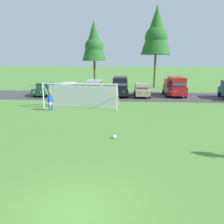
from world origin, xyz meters
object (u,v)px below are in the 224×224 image
(parked_car_slot_center, at_px, (120,86))
(parked_car_slot_center_right, at_px, (142,90))
(parked_car_slot_center_left, at_px, (94,88))
(parked_car_slot_far_right, at_px, (176,86))
(parked_car_slot_right, at_px, (172,87))
(player_midfield_center, at_px, (50,102))
(soccer_goal, at_px, (81,95))
(soccer_ball, at_px, (114,137))
(parked_car_slot_left, at_px, (69,89))
(parked_car_slot_far_left, at_px, (45,89))

(parked_car_slot_center, relative_size, parked_car_slot_center_right, 1.14)
(parked_car_slot_center_left, relative_size, parked_car_slot_far_right, 0.97)
(parked_car_slot_right, distance_m, parked_car_slot_far_right, 0.60)
(player_midfield_center, bearing_deg, soccer_goal, 31.59)
(soccer_ball, xyz_separation_m, parked_car_slot_center, (-0.56, 16.72, 1.23))
(player_midfield_center, distance_m, parked_car_slot_far_right, 17.04)
(parked_car_slot_center_right, distance_m, parked_car_slot_right, 4.30)
(soccer_ball, height_order, parked_car_slot_center, parked_car_slot_center)
(parked_car_slot_left, bearing_deg, parked_car_slot_center, -1.80)
(soccer_ball, distance_m, parked_car_slot_left, 18.63)
(parked_car_slot_left, xyz_separation_m, parked_car_slot_center_left, (3.79, -1.23, 0.24))
(soccer_ball, bearing_deg, soccer_goal, 114.70)
(player_midfield_center, relative_size, parked_car_slot_far_right, 0.34)
(player_midfield_center, height_order, parked_car_slot_far_left, parked_car_slot_far_left)
(parked_car_slot_center, bearing_deg, parked_car_slot_far_left, -176.78)
(soccer_goal, relative_size, parked_car_slot_center_right, 1.76)
(soccer_goal, xyz_separation_m, parked_car_slot_center_right, (6.34, 7.63, -0.42))
(player_midfield_center, xyz_separation_m, parked_car_slot_left, (-1.08, 9.82, 0.05))
(player_midfield_center, height_order, parked_car_slot_center_left, parked_car_slot_center_left)
(parked_car_slot_center_right, bearing_deg, soccer_goal, -129.71)
(parked_car_slot_far_left, distance_m, parked_car_slot_center, 10.23)
(parked_car_slot_center_left, distance_m, parked_car_slot_right, 10.51)
(player_midfield_center, distance_m, parked_car_slot_center_left, 9.01)
(parked_car_slot_right, bearing_deg, parked_car_slot_center_left, -169.48)
(soccer_ball, relative_size, parked_car_slot_left, 0.05)
(parked_car_slot_center_left, bearing_deg, parked_car_slot_center, 16.74)
(parked_car_slot_far_left, xyz_separation_m, parked_car_slot_center_right, (13.08, 0.21, 0.00))
(parked_car_slot_center_right, relative_size, parked_car_slot_far_right, 0.88)
(parked_car_slot_left, bearing_deg, parked_car_slot_far_left, -165.37)
(player_midfield_center, bearing_deg, soccer_ball, -47.09)
(parked_car_slot_right, bearing_deg, soccer_ball, -110.00)
(parked_car_slot_far_left, bearing_deg, parked_car_slot_left, 14.63)
(soccer_goal, distance_m, parked_car_slot_center_right, 9.93)
(parked_car_slot_right, bearing_deg, parked_car_slot_center_right, -162.80)
(parked_car_slot_left, bearing_deg, parked_car_slot_far_right, 1.90)
(parked_car_slot_center, bearing_deg, parked_car_slot_center_left, -163.26)
(player_midfield_center, xyz_separation_m, parked_car_slot_far_left, (-4.13, 9.02, 0.05))
(parked_car_slot_far_right, bearing_deg, parked_car_slot_far_left, -175.85)
(soccer_ball, xyz_separation_m, player_midfield_center, (-6.63, 7.13, 0.71))
(soccer_ball, bearing_deg, parked_car_slot_right, 70.00)
(soccer_goal, distance_m, parked_car_slot_center, 8.71)
(parked_car_slot_center_left, bearing_deg, parked_car_slot_far_left, 176.35)
(parked_car_slot_center, bearing_deg, parked_car_slot_center_right, -7.12)
(parked_car_slot_left, distance_m, parked_car_slot_right, 14.14)
(parked_car_slot_far_left, xyz_separation_m, parked_car_slot_center_left, (6.85, -0.44, 0.24))
(soccer_ball, bearing_deg, parked_car_slot_center_right, 81.93)
(soccer_ball, distance_m, parked_car_slot_far_right, 18.80)
(soccer_goal, distance_m, parked_car_slot_center_left, 6.98)
(soccer_goal, relative_size, player_midfield_center, 4.59)
(parked_car_slot_left, xyz_separation_m, parked_car_slot_far_right, (14.64, 0.49, 0.47))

